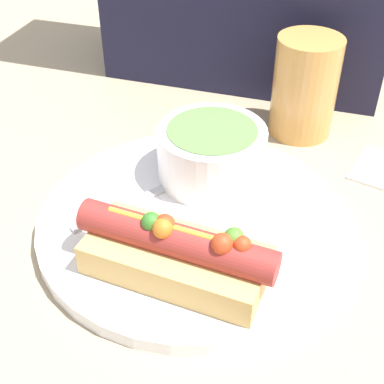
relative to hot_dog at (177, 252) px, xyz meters
The scene contains 6 objects.
ground_plane 0.08m from the hot_dog, 97.88° to the left, with size 4.00×4.00×0.00m, color tan.
dinner_plate 0.08m from the hot_dog, 97.88° to the left, with size 0.30×0.30×0.01m.
hot_dog is the anchor object (origin of this frame).
soup_bowl 0.14m from the hot_dog, 92.33° to the left, with size 0.11×0.11×0.06m.
spoon 0.12m from the hot_dog, 110.49° to the left, with size 0.11×0.15×0.01m.
drinking_glass 0.29m from the hot_dog, 77.42° to the left, with size 0.08×0.08×0.12m.
Camera 1 is at (0.12, -0.37, 0.35)m, focal length 50.00 mm.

